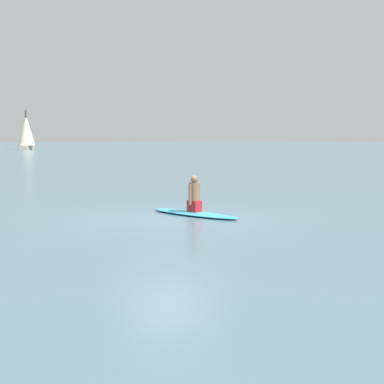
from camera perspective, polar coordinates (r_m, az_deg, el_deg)
name	(u,v)px	position (r m, az deg, el deg)	size (l,w,h in m)	color
ground_plane	(169,219)	(15.19, -2.28, -2.72)	(400.00, 400.00, 0.00)	slate
surfboard	(194,213)	(15.92, 0.23, -2.15)	(3.07, 0.76, 0.10)	#339EC6
person_paddler	(194,195)	(15.86, 0.23, -0.33)	(0.45, 0.37, 1.01)	#A51E23
sailboat_near_left	(26,131)	(97.68, -16.22, 5.85)	(3.90, 3.90, 6.43)	#B2A893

